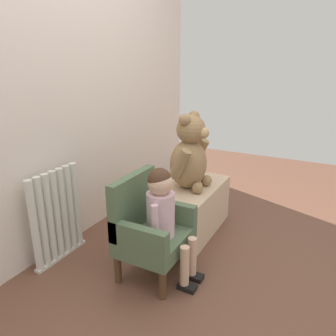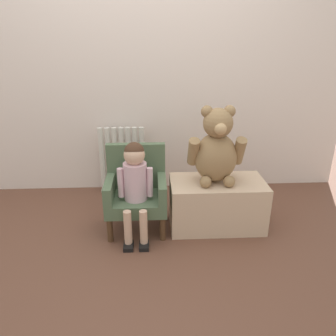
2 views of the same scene
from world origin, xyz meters
name	(u,v)px [view 1 (image 1 of 2)]	position (x,y,z in m)	size (l,w,h in m)	color
ground_plane	(211,287)	(0.00, 0.00, 0.00)	(6.00, 6.00, 0.00)	brown
back_wall	(49,78)	(0.00, 1.17, 1.20)	(3.80, 0.05, 2.40)	silver
radiator	(57,216)	(-0.19, 1.05, 0.31)	(0.43, 0.05, 0.63)	silver
child_armchair	(149,227)	(-0.03, 0.42, 0.32)	(0.45, 0.38, 0.65)	#4F6547
child_figure	(164,209)	(-0.03, 0.31, 0.47)	(0.25, 0.35, 0.72)	beige
low_bench	(191,208)	(0.59, 0.40, 0.19)	(0.72, 0.39, 0.38)	#D0B191
large_teddy_bear	(190,155)	(0.56, 0.41, 0.63)	(0.42, 0.29, 0.58)	#97764D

